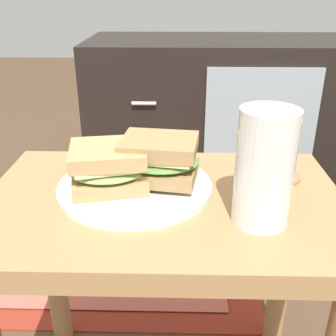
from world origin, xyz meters
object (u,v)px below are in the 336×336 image
plate (135,186)px  beer_glass (264,171)px  coaster (275,175)px  sandwich_front (108,167)px  tv_cabinet (218,117)px  sandwich_back (159,159)px

plate → beer_glass: size_ratio=1.53×
plate → coaster: plate is taller
plate → sandwich_front: sandwich_front is taller
tv_cabinet → plate: size_ratio=3.90×
tv_cabinet → sandwich_back: size_ratio=6.87×
sandwich_back → beer_glass: 0.17m
plate → coaster: bearing=12.5°
plate → sandwich_back: (0.04, 0.01, 0.05)m
tv_cabinet → plate: bearing=-103.5°
tv_cabinet → sandwich_front: bearing=-105.7°
sandwich_front → coaster: size_ratio=1.69×
beer_glass → tv_cabinet: bearing=87.8°
sandwich_front → beer_glass: 0.24m
beer_glass → sandwich_back: bearing=146.1°
tv_cabinet → sandwich_front: size_ratio=6.71×
coaster → sandwich_back: bearing=-167.4°
tv_cabinet → coaster: size_ratio=11.35×
plate → coaster: size_ratio=2.91×
plate → beer_glass: 0.21m
plate → tv_cabinet: bearing=76.5°
sandwich_back → coaster: (0.20, 0.04, -0.05)m
tv_cabinet → sandwich_front: (-0.26, -0.93, 0.21)m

